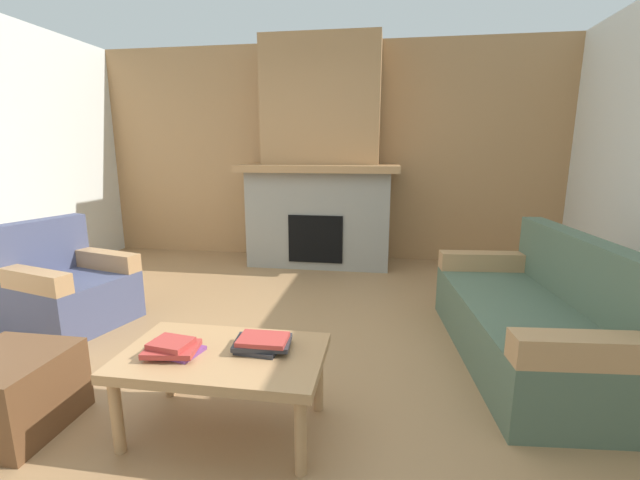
{
  "coord_description": "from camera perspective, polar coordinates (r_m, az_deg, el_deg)",
  "views": [
    {
      "loc": [
        0.8,
        -2.52,
        1.42
      ],
      "look_at": [
        0.22,
        1.19,
        0.6
      ],
      "focal_mm": 23.64,
      "sensor_mm": 36.0,
      "label": 1
    }
  ],
  "objects": [
    {
      "name": "ground",
      "position": [
        3.0,
        -8.02,
        -16.06
      ],
      "size": [
        9.0,
        9.0,
        0.0
      ],
      "primitive_type": "plane",
      "color": "#9E754C"
    },
    {
      "name": "book_stack_near_edge",
      "position": [
        2.24,
        -19.24,
        -13.62
      ],
      "size": [
        0.28,
        0.24,
        0.07
      ],
      "color": "#7A3D84",
      "rests_on": "coffee_table"
    },
    {
      "name": "book_stack_center",
      "position": [
        2.19,
        -7.88,
        -13.63
      ],
      "size": [
        0.3,
        0.22,
        0.07
      ],
      "color": "#2D2D33",
      "rests_on": "coffee_table"
    },
    {
      "name": "ottoman",
      "position": [
        2.78,
        -36.37,
        -16.28
      ],
      "size": [
        0.52,
        0.52,
        0.4
      ],
      "primitive_type": "cube",
      "color": "brown",
      "rests_on": "ground"
    },
    {
      "name": "armchair",
      "position": [
        4.02,
        -30.97,
        -5.75
      ],
      "size": [
        0.93,
        0.93,
        0.85
      ],
      "color": "#474C6B",
      "rests_on": "ground"
    },
    {
      "name": "couch",
      "position": [
        3.23,
        27.18,
        -9.63
      ],
      "size": [
        0.99,
        1.87,
        0.85
      ],
      "color": "#4C604C",
      "rests_on": "ground"
    },
    {
      "name": "fireplace",
      "position": [
        5.21,
        0.07,
        9.48
      ],
      "size": [
        1.9,
        0.82,
        2.7
      ],
      "color": "gray",
      "rests_on": "ground"
    },
    {
      "name": "coffee_table",
      "position": [
        2.24,
        -12.94,
        -15.8
      ],
      "size": [
        1.0,
        0.6,
        0.43
      ],
      "color": "tan",
      "rests_on": "ground"
    },
    {
      "name": "wall_back_wood_panel",
      "position": [
        5.58,
        0.68,
        11.57
      ],
      "size": [
        6.0,
        0.12,
        2.7
      ],
      "primitive_type": "cube",
      "color": "#A87A4C",
      "rests_on": "ground"
    }
  ]
}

